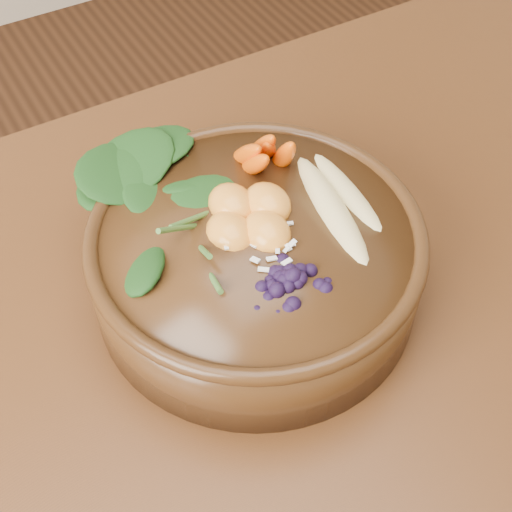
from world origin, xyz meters
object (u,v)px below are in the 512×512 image
kale_heap (178,186)px  dining_table (225,450)px  carrot_cluster (270,125)px  banana_halves (340,188)px  mandarin_cluster (249,205)px  blueberry_pile (294,266)px  stoneware_bowl (256,263)px

kale_heap → dining_table: bearing=-105.9°
carrot_cluster → banana_halves: 0.09m
dining_table → mandarin_cluster: mandarin_cluster is taller
mandarin_cluster → blueberry_pile: (-0.00, -0.08, 0.00)m
stoneware_bowl → kale_heap: bearing=122.8°
stoneware_bowl → carrot_cluster: 0.13m
kale_heap → blueberry_pile: 0.14m
stoneware_bowl → mandarin_cluster: mandarin_cluster is taller
kale_heap → blueberry_pile: size_ratio=1.42×
dining_table → stoneware_bowl: size_ratio=5.15×
banana_halves → dining_table: bearing=-148.8°
kale_heap → mandarin_cluster: (0.05, -0.05, -0.01)m
blueberry_pile → mandarin_cluster: bearing=86.7°
dining_table → kale_heap: 0.26m
dining_table → banana_halves: 0.28m
banana_halves → kale_heap: bearing=156.5°
stoneware_bowl → kale_heap: size_ratio=1.53×
dining_table → stoneware_bowl: (0.09, 0.09, 0.13)m
carrot_cluster → banana_halves: bearing=-66.9°
dining_table → stoneware_bowl: bearing=46.3°
dining_table → mandarin_cluster: bearing=50.5°
carrot_cluster → dining_table: bearing=-127.0°
dining_table → banana_halves: banana_halves is taller
stoneware_bowl → mandarin_cluster: size_ratio=3.15×
stoneware_bowl → banana_halves: size_ratio=1.79×
banana_halves → mandarin_cluster: 0.09m
stoneware_bowl → banana_halves: banana_halves is taller
kale_heap → blueberry_pile: kale_heap is taller
dining_table → stoneware_bowl: stoneware_bowl is taller
carrot_cluster → blueberry_pile: bearing=-109.5°
blueberry_pile → kale_heap: bearing=107.7°
dining_table → kale_heap: kale_heap is taller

